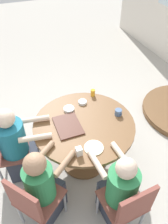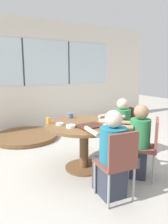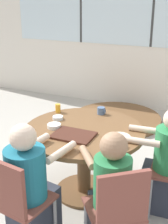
# 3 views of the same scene
# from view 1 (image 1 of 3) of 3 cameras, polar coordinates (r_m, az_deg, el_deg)

# --- Properties ---
(ground_plane) EXTENTS (16.00, 16.00, 0.00)m
(ground_plane) POSITION_cam_1_polar(r_m,az_deg,el_deg) (3.13, 0.00, -12.56)
(ground_plane) COLOR #B2ADA3
(dining_table) EXTENTS (1.20, 1.20, 0.73)m
(dining_table) POSITION_cam_1_polar(r_m,az_deg,el_deg) (2.69, 0.00, -5.61)
(dining_table) COLOR brown
(dining_table) RESTS_ON ground_plane
(chair_for_woman_green_shirt) EXTENTS (0.46, 0.46, 0.88)m
(chair_for_woman_green_shirt) POSITION_cam_1_polar(r_m,az_deg,el_deg) (2.75, -20.45, -8.93)
(chair_for_woman_green_shirt) COLOR brown
(chair_for_woman_green_shirt) RESTS_ON ground_plane
(chair_for_man_blue_shirt) EXTENTS (0.56, 0.56, 0.88)m
(chair_for_man_blue_shirt) POSITION_cam_1_polar(r_m,az_deg,el_deg) (2.29, -13.22, -21.74)
(chair_for_man_blue_shirt) COLOR brown
(chair_for_man_blue_shirt) RESTS_ON ground_plane
(chair_for_man_teal_shirt) EXTENTS (0.43, 0.43, 0.88)m
(chair_for_man_teal_shirt) POSITION_cam_1_polar(r_m,az_deg,el_deg) (2.26, 11.48, -22.73)
(chair_for_man_teal_shirt) COLOR brown
(chair_for_man_teal_shirt) RESTS_ON ground_plane
(person_woman_green_shirt) EXTENTS (0.40, 0.63, 1.09)m
(person_woman_green_shirt) POSITION_cam_1_polar(r_m,az_deg,el_deg) (2.75, -16.78, -9.04)
(person_woman_green_shirt) COLOR #333847
(person_woman_green_shirt) RESTS_ON ground_plane
(person_man_blue_shirt) EXTENTS (0.55, 0.58, 1.07)m
(person_man_blue_shirt) POSITION_cam_1_polar(r_m,az_deg,el_deg) (2.37, -10.39, -19.22)
(person_man_blue_shirt) COLOR #333847
(person_man_blue_shirt) RESTS_ON ground_plane
(person_man_teal_shirt) EXTENTS (0.58, 0.35, 1.05)m
(person_man_teal_shirt) POSITION_cam_1_polar(r_m,az_deg,el_deg) (2.37, 8.90, -20.12)
(person_man_teal_shirt) COLOR #333847
(person_man_teal_shirt) RESTS_ON ground_plane
(food_tray_dark) EXTENTS (0.38, 0.28, 0.02)m
(food_tray_dark) POSITION_cam_1_polar(r_m,az_deg,el_deg) (2.53, -4.21, -3.55)
(food_tray_dark) COLOR #472319
(food_tray_dark) RESTS_ON dining_table
(coffee_mug) EXTENTS (0.09, 0.08, 0.08)m
(coffee_mug) POSITION_cam_1_polar(r_m,az_deg,el_deg) (2.68, 8.97, -0.09)
(coffee_mug) COLOR slate
(coffee_mug) RESTS_ON dining_table
(juice_glass) EXTENTS (0.06, 0.06, 0.09)m
(juice_glass) POSITION_cam_1_polar(r_m,az_deg,el_deg) (2.94, 2.32, 5.03)
(juice_glass) COLOR gold
(juice_glass) RESTS_ON dining_table
(milk_carton_small) EXTENTS (0.06, 0.06, 0.10)m
(milk_carton_small) POSITION_cam_1_polar(r_m,az_deg,el_deg) (2.23, -1.34, -10.23)
(milk_carton_small) COLOR silver
(milk_carton_small) RESTS_ON dining_table
(bowl_white_shallow) EXTENTS (0.11, 0.11, 0.03)m
(bowl_white_shallow) POSITION_cam_1_polar(r_m,az_deg,el_deg) (2.83, -0.40, 2.61)
(bowl_white_shallow) COLOR silver
(bowl_white_shallow) RESTS_ON dining_table
(bowl_cereal) EXTENTS (0.13, 0.13, 0.04)m
(bowl_cereal) POSITION_cam_1_polar(r_m,az_deg,el_deg) (2.72, -3.97, 0.75)
(bowl_cereal) COLOR white
(bowl_cereal) RESTS_ON dining_table
(plate_tortillas) EXTENTS (0.21, 0.21, 0.01)m
(plate_tortillas) POSITION_cam_1_polar(r_m,az_deg,el_deg) (2.32, 2.57, -9.29)
(plate_tortillas) COLOR beige
(plate_tortillas) RESTS_ON dining_table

